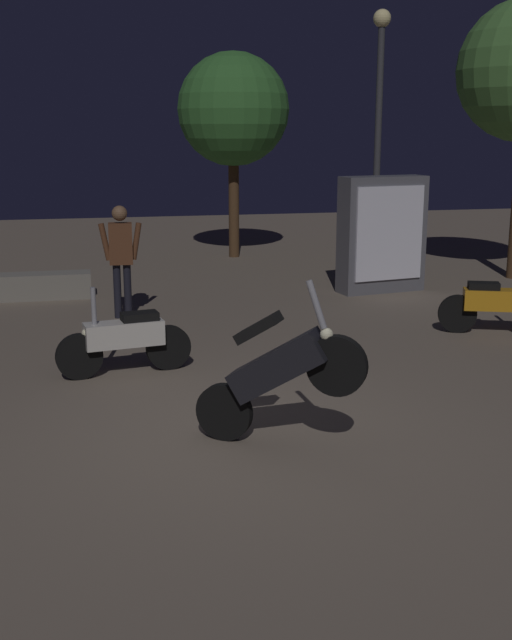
# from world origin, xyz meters

# --- Properties ---
(ground_plane) EXTENTS (40.00, 40.00, 0.00)m
(ground_plane) POSITION_xyz_m (0.00, 0.00, 0.00)
(ground_plane) COLOR #756656
(motorcycle_black_foreground) EXTENTS (1.45, 0.98, 1.63)m
(motorcycle_black_foreground) POSITION_xyz_m (0.24, -0.32, 0.74)
(motorcycle_black_foreground) COLOR black
(motorcycle_black_foreground) RESTS_ON ground_plane
(motorcycle_orange_parked_left) EXTENTS (1.59, 0.66, 1.11)m
(motorcycle_orange_parked_left) POSITION_xyz_m (4.35, 3.14, 0.44)
(motorcycle_orange_parked_left) COLOR black
(motorcycle_orange_parked_left) RESTS_ON ground_plane
(motorcycle_white_parked_right) EXTENTS (1.65, 0.45, 1.11)m
(motorcycle_white_parked_right) POSITION_xyz_m (-1.05, 2.29, 0.44)
(motorcycle_white_parked_right) COLOR black
(motorcycle_white_parked_right) RESTS_ON ground_plane
(person_bystander_far) EXTENTS (0.67, 0.26, 1.77)m
(person_bystander_far) POSITION_xyz_m (-0.92, 5.31, 1.07)
(person_bystander_far) COLOR black
(person_bystander_far) RESTS_ON ground_plane
(streetlamp_near) EXTENTS (0.36, 0.36, 5.25)m
(streetlamp_near) POSITION_xyz_m (4.56, 8.76, 3.31)
(streetlamp_near) COLOR #38383D
(streetlamp_near) RESTS_ON ground_plane
(tree_left_bg) EXTENTS (2.52, 2.52, 4.61)m
(tree_left_bg) POSITION_xyz_m (1.93, 10.97, 3.33)
(tree_left_bg) COLOR #4C331E
(tree_left_bg) RESTS_ON ground_plane
(kiosk_billboard) EXTENTS (1.66, 0.78, 2.10)m
(kiosk_billboard) POSITION_xyz_m (3.83, 6.43, 1.05)
(kiosk_billboard) COLOR #595960
(kiosk_billboard) RESTS_ON ground_plane
(planter_wall_low) EXTENTS (2.57, 0.50, 0.45)m
(planter_wall_low) POSITION_xyz_m (-2.68, 7.08, 0.22)
(planter_wall_low) COLOR gray
(planter_wall_low) RESTS_ON ground_plane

